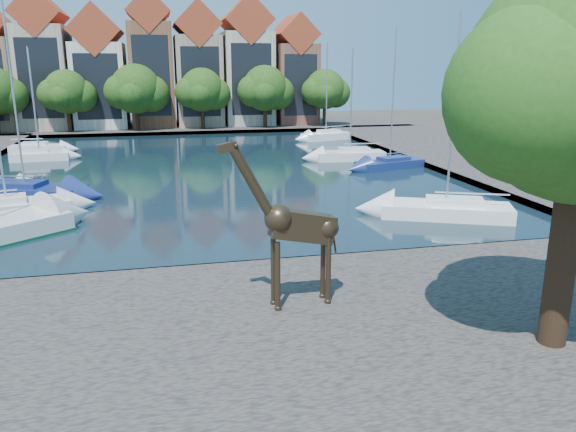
% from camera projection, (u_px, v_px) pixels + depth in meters
% --- Properties ---
extents(ground, '(160.00, 160.00, 0.00)m').
position_uv_depth(ground, '(250.00, 271.00, 23.41)').
color(ground, '#38332B').
rests_on(ground, ground).
extents(water_basin, '(38.00, 50.00, 0.08)m').
position_uv_depth(water_basin, '(204.00, 169.00, 46.00)').
color(water_basin, black).
rests_on(water_basin, ground).
extents(near_quay, '(50.00, 14.00, 0.50)m').
position_uv_depth(near_quay, '(286.00, 345.00, 16.75)').
color(near_quay, '#504A45').
rests_on(near_quay, ground).
extents(far_quay, '(60.00, 16.00, 0.50)m').
position_uv_depth(far_quay, '(185.00, 126.00, 76.08)').
color(far_quay, '#504A45').
rests_on(far_quay, ground).
extents(right_quay, '(14.00, 52.00, 0.50)m').
position_uv_depth(right_quay, '(479.00, 156.00, 51.26)').
color(right_quay, '#504A45').
rests_on(right_quay, ground).
extents(townhouse_west_mid, '(5.94, 9.18, 16.79)m').
position_uv_depth(townhouse_west_mid, '(45.00, 66.00, 70.37)').
color(townhouse_west_mid, tan).
rests_on(townhouse_west_mid, far_quay).
extents(townhouse_west_inner, '(6.43, 9.18, 15.15)m').
position_uv_depth(townhouse_west_inner, '(100.00, 73.00, 71.99)').
color(townhouse_west_inner, silver).
rests_on(townhouse_west_inner, far_quay).
extents(townhouse_center, '(5.44, 9.18, 16.93)m').
position_uv_depth(townhouse_center, '(151.00, 65.00, 73.10)').
color(townhouse_center, brown).
rests_on(townhouse_center, far_quay).
extents(townhouse_east_inner, '(5.94, 9.18, 15.79)m').
position_uv_depth(townhouse_east_inner, '(198.00, 70.00, 74.54)').
color(townhouse_east_inner, tan).
rests_on(townhouse_east_inner, far_quay).
extents(townhouse_east_mid, '(6.43, 9.18, 16.65)m').
position_uv_depth(townhouse_east_mid, '(246.00, 67.00, 75.83)').
color(townhouse_east_mid, beige).
rests_on(townhouse_east_mid, far_quay).
extents(townhouse_east_end, '(5.44, 9.18, 14.43)m').
position_uv_depth(townhouse_east_end, '(293.00, 74.00, 77.47)').
color(townhouse_east_end, brown).
rests_on(townhouse_east_end, far_quay).
extents(far_tree_west, '(6.76, 5.20, 7.36)m').
position_uv_depth(far_tree_west, '(67.00, 93.00, 66.68)').
color(far_tree_west, '#332114').
rests_on(far_tree_west, far_quay).
extents(far_tree_mid_west, '(7.80, 6.00, 8.00)m').
position_uv_depth(far_tree_mid_west, '(137.00, 91.00, 68.33)').
color(far_tree_mid_west, '#332114').
rests_on(far_tree_mid_west, far_quay).
extents(far_tree_mid_east, '(7.02, 5.40, 7.52)m').
position_uv_depth(far_tree_mid_east, '(203.00, 91.00, 70.07)').
color(far_tree_mid_east, '#332114').
rests_on(far_tree_mid_east, far_quay).
extents(far_tree_east, '(7.54, 5.80, 7.84)m').
position_uv_depth(far_tree_east, '(266.00, 90.00, 71.74)').
color(far_tree_east, '#332114').
rests_on(far_tree_east, far_quay).
extents(far_tree_far_east, '(6.76, 5.20, 7.36)m').
position_uv_depth(far_tree_far_east, '(326.00, 91.00, 73.48)').
color(far_tree_far_east, '#332114').
rests_on(far_tree_far_east, far_quay).
extents(giraffe_statue, '(3.93, 0.84, 5.61)m').
position_uv_depth(giraffe_statue, '(294.00, 226.00, 18.26)').
color(giraffe_statue, '#322619').
rests_on(giraffe_statue, near_quay).
extents(sailboat_left_a, '(7.00, 3.74, 9.40)m').
position_uv_depth(sailboat_left_a, '(7.00, 206.00, 31.58)').
color(sailboat_left_a, silver).
rests_on(sailboat_left_a, water_basin).
extents(sailboat_left_b, '(7.78, 4.93, 12.21)m').
position_uv_depth(sailboat_left_b, '(25.00, 189.00, 35.96)').
color(sailboat_left_b, navy).
rests_on(sailboat_left_b, water_basin).
extents(sailboat_left_d, '(4.98, 2.02, 9.65)m').
position_uv_depth(sailboat_left_d, '(40.00, 154.00, 49.92)').
color(sailboat_left_d, white).
rests_on(sailboat_left_d, water_basin).
extents(sailboat_left_e, '(5.24, 2.01, 9.94)m').
position_uv_depth(sailboat_left_e, '(38.00, 147.00, 54.52)').
color(sailboat_left_e, white).
rests_on(sailboat_left_e, water_basin).
extents(sailboat_right_a, '(7.44, 5.08, 10.95)m').
position_uv_depth(sailboat_right_a, '(446.00, 207.00, 31.25)').
color(sailboat_right_a, white).
rests_on(sailboat_right_a, water_basin).
extents(sailboat_right_b, '(6.15, 3.60, 11.18)m').
position_uv_depth(sailboat_right_b, '(390.00, 162.00, 46.18)').
color(sailboat_right_b, navy).
rests_on(sailboat_right_b, water_basin).
extents(sailboat_right_c, '(6.22, 2.56, 9.64)m').
position_uv_depth(sailboat_right_c, '(350.00, 153.00, 50.06)').
color(sailboat_right_c, white).
rests_on(sailboat_right_c, water_basin).
extents(sailboat_right_d, '(5.92, 3.45, 10.60)m').
position_uv_depth(sailboat_right_d, '(326.00, 134.00, 63.68)').
color(sailboat_right_d, white).
rests_on(sailboat_right_d, water_basin).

